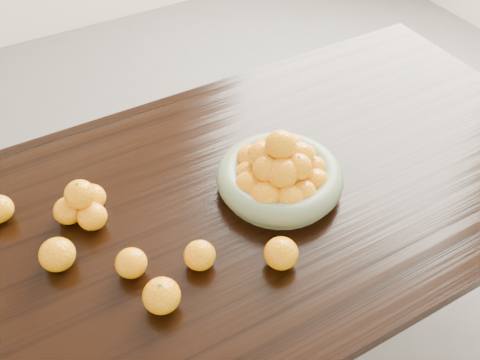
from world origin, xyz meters
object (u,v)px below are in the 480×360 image
fruit_bowl (280,173)px  orange_pyramid (83,204)px  dining_table (239,218)px  loose_orange_0 (162,296)px

fruit_bowl → orange_pyramid: fruit_bowl is taller
fruit_bowl → orange_pyramid: bearing=162.7°
dining_table → orange_pyramid: orange_pyramid is taller
loose_orange_0 → dining_table: bearing=34.0°
loose_orange_0 → fruit_bowl: bearing=23.8°
dining_table → fruit_bowl: (0.11, -0.02, 0.14)m
fruit_bowl → loose_orange_0: fruit_bowl is taller
fruit_bowl → orange_pyramid: (-0.48, 0.15, -0.01)m
dining_table → fruit_bowl: size_ratio=6.01×
fruit_bowl → loose_orange_0: size_ratio=4.02×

